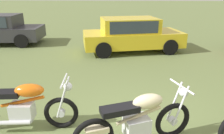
% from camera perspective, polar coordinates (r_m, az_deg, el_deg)
% --- Properties ---
extents(motorcycle_orange, '(2.10, 0.68, 1.02)m').
position_cam_1_polar(motorcycle_orange, '(4.27, -23.13, -9.81)').
color(motorcycle_orange, black).
rests_on(motorcycle_orange, ground).
extents(motorcycle_cream, '(1.98, 1.06, 1.02)m').
position_cam_1_polar(motorcycle_cream, '(3.57, 6.80, -14.31)').
color(motorcycle_cream, black).
rests_on(motorcycle_cream, ground).
extents(car_yellow, '(4.44, 2.66, 1.43)m').
position_cam_1_polar(car_yellow, '(9.16, 5.19, 9.13)').
color(car_yellow, gold).
rests_on(car_yellow, ground).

